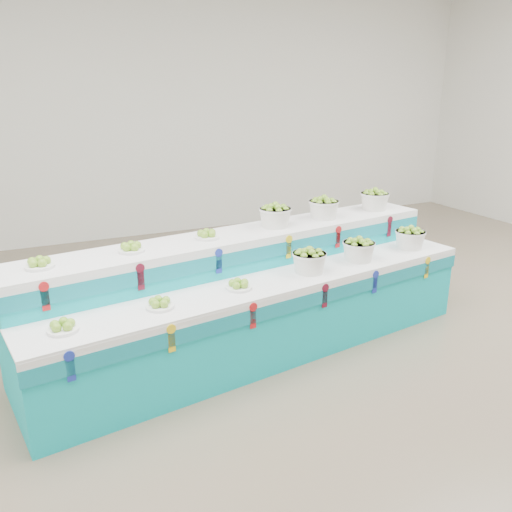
% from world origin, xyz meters
% --- Properties ---
extents(ground, '(10.00, 10.00, 0.00)m').
position_xyz_m(ground, '(0.00, 0.00, 0.00)').
color(ground, '#73674E').
rests_on(ground, ground).
extents(back_wall, '(10.00, 0.00, 10.00)m').
position_xyz_m(back_wall, '(0.00, 5.00, 2.00)').
color(back_wall, silver).
rests_on(back_wall, ground).
extents(display_stand, '(4.27, 1.70, 1.02)m').
position_xyz_m(display_stand, '(-0.90, 0.80, 0.51)').
color(display_stand, '#0EB5C0').
rests_on(display_stand, ground).
extents(plate_lower_left, '(0.24, 0.24, 0.09)m').
position_xyz_m(plate_lower_left, '(-2.56, 0.27, 0.76)').
color(plate_lower_left, white).
rests_on(plate_lower_left, display_stand).
extents(plate_lower_mid, '(0.24, 0.24, 0.09)m').
position_xyz_m(plate_lower_mid, '(-1.87, 0.38, 0.76)').
color(plate_lower_mid, white).
rests_on(plate_lower_mid, display_stand).
extents(plate_lower_right, '(0.24, 0.24, 0.09)m').
position_xyz_m(plate_lower_right, '(-1.19, 0.49, 0.76)').
color(plate_lower_right, white).
rests_on(plate_lower_right, display_stand).
extents(basket_lower_left, '(0.34, 0.34, 0.22)m').
position_xyz_m(basket_lower_left, '(-0.48, 0.60, 0.83)').
color(basket_lower_left, silver).
rests_on(basket_lower_left, display_stand).
extents(basket_lower_mid, '(0.34, 0.34, 0.22)m').
position_xyz_m(basket_lower_mid, '(0.11, 0.69, 0.83)').
color(basket_lower_mid, silver).
rests_on(basket_lower_mid, display_stand).
extents(basket_lower_right, '(0.34, 0.34, 0.22)m').
position_xyz_m(basket_lower_right, '(0.81, 0.80, 0.83)').
color(basket_lower_right, silver).
rests_on(basket_lower_right, display_stand).
extents(plate_upper_left, '(0.24, 0.24, 0.09)m').
position_xyz_m(plate_upper_left, '(-2.64, 0.78, 1.06)').
color(plate_upper_left, white).
rests_on(plate_upper_left, display_stand).
extents(plate_upper_mid, '(0.24, 0.24, 0.09)m').
position_xyz_m(plate_upper_mid, '(-1.95, 0.89, 1.06)').
color(plate_upper_mid, white).
rests_on(plate_upper_mid, display_stand).
extents(plate_upper_right, '(0.24, 0.24, 0.09)m').
position_xyz_m(plate_upper_right, '(-1.27, 1.00, 1.06)').
color(plate_upper_right, white).
rests_on(plate_upper_right, display_stand).
extents(basket_upper_left, '(0.34, 0.34, 0.22)m').
position_xyz_m(basket_upper_left, '(-0.56, 1.11, 1.13)').
color(basket_upper_left, silver).
rests_on(basket_upper_left, display_stand).
extents(basket_upper_mid, '(0.34, 0.34, 0.22)m').
position_xyz_m(basket_upper_mid, '(0.03, 1.20, 1.13)').
color(basket_upper_mid, silver).
rests_on(basket_upper_mid, display_stand).
extents(basket_upper_right, '(0.34, 0.34, 0.22)m').
position_xyz_m(basket_upper_right, '(0.73, 1.31, 1.13)').
color(basket_upper_right, silver).
rests_on(basket_upper_right, display_stand).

